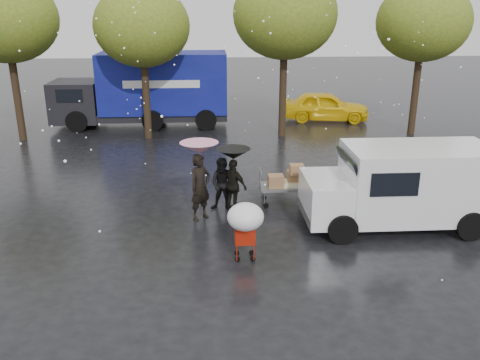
{
  "coord_description": "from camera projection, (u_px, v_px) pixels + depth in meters",
  "views": [
    {
      "loc": [
        -0.77,
        -12.29,
        5.73
      ],
      "look_at": [
        0.05,
        1.0,
        1.06
      ],
      "focal_mm": 38.0,
      "sensor_mm": 36.0,
      "label": 1
    }
  ],
  "objects": [
    {
      "name": "person_black",
      "position": [
        233.0,
        186.0,
        14.5
      ],
      "size": [
        0.94,
        0.89,
        1.56
      ],
      "primitive_type": "imported",
      "rotation": [
        0.0,
        0.0,
        2.42
      ],
      "color": "black",
      "rests_on": "ground"
    },
    {
      "name": "vendor_cart",
      "position": [
        288.0,
        181.0,
        15.06
      ],
      "size": [
        1.52,
        0.8,
        1.27
      ],
      "color": "slate",
      "rests_on": "ground"
    },
    {
      "name": "ground",
      "position": [
        240.0,
        230.0,
        13.52
      ],
      "size": [
        90.0,
        90.0,
        0.0
      ],
      "primitive_type": "plane",
      "color": "black",
      "rests_on": "ground"
    },
    {
      "name": "box_ground_near",
      "position": [
        324.0,
        202.0,
        14.79
      ],
      "size": [
        0.62,
        0.55,
        0.46
      ],
      "primitive_type": "cube",
      "rotation": [
        0.0,
        0.0,
        0.3
      ],
      "color": "olive",
      "rests_on": "ground"
    },
    {
      "name": "person_middle",
      "position": [
        223.0,
        184.0,
        14.58
      ],
      "size": [
        0.9,
        0.78,
        1.57
      ],
      "primitive_type": "imported",
      "rotation": [
        0.0,
        0.0,
        -0.28
      ],
      "color": "black",
      "rests_on": "ground"
    },
    {
      "name": "yellow_taxi",
      "position": [
        325.0,
        106.0,
        25.78
      ],
      "size": [
        4.57,
        2.41,
        1.48
      ],
      "primitive_type": "imported",
      "rotation": [
        0.0,
        0.0,
        1.41
      ],
      "color": "yellow",
      "rests_on": "ground"
    },
    {
      "name": "umbrella_black",
      "position": [
        233.0,
        154.0,
        14.18
      ],
      "size": [
        0.97,
        0.97,
        1.88
      ],
      "color": "#4C4C4C",
      "rests_on": "ground"
    },
    {
      "name": "umbrella_pink",
      "position": [
        199.0,
        148.0,
        13.58
      ],
      "size": [
        1.05,
        1.05,
        2.2
      ],
      "color": "#4C4C4C",
      "rests_on": "ground"
    },
    {
      "name": "white_van",
      "position": [
        403.0,
        185.0,
        13.43
      ],
      "size": [
        4.91,
        2.18,
        2.2
      ],
      "color": "white",
      "rests_on": "ground"
    },
    {
      "name": "person_pink",
      "position": [
        200.0,
        187.0,
        13.95
      ],
      "size": [
        0.8,
        0.79,
        1.86
      ],
      "primitive_type": "imported",
      "rotation": [
        0.0,
        0.0,
        0.74
      ],
      "color": "black",
      "rests_on": "ground"
    },
    {
      "name": "box_ground_far",
      "position": [
        308.0,
        204.0,
        14.82
      ],
      "size": [
        0.49,
        0.43,
        0.32
      ],
      "primitive_type": "cube",
      "rotation": [
        0.0,
        0.0,
        0.3
      ],
      "color": "olive",
      "rests_on": "ground"
    },
    {
      "name": "blue_truck",
      "position": [
        147.0,
        90.0,
        24.42
      ],
      "size": [
        8.3,
        2.6,
        3.5
      ],
      "color": "navy",
      "rests_on": "ground"
    },
    {
      "name": "tree_row",
      "position": [
        215.0,
        20.0,
        21.25
      ],
      "size": [
        21.6,
        4.4,
        7.12
      ],
      "color": "black",
      "rests_on": "ground"
    },
    {
      "name": "shopping_cart",
      "position": [
        245.0,
        220.0,
        11.53
      ],
      "size": [
        0.84,
        0.84,
        1.46
      ],
      "color": "#A91A09",
      "rests_on": "ground"
    }
  ]
}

